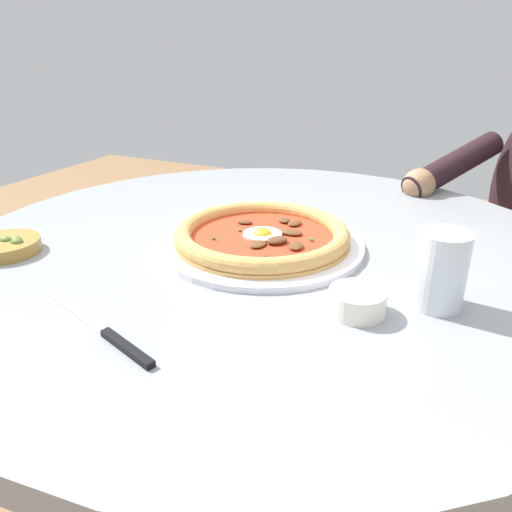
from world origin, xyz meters
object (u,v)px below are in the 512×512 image
at_px(ramekin_capers, 357,301).
at_px(olive_pan, 5,246).
at_px(dining_table, 265,314).
at_px(water_glass, 440,273).
at_px(steak_knife, 111,336).
at_px(pizza_on_plate, 261,237).

relative_size(ramekin_capers, olive_pan, 0.54).
distance_m(dining_table, olive_pan, 0.44).
bearing_deg(water_glass, ramekin_capers, 36.18).
height_order(steak_knife, ramekin_capers, ramekin_capers).
bearing_deg(water_glass, pizza_on_plate, -15.36).
bearing_deg(dining_table, steak_knife, 83.04).
distance_m(dining_table, water_glass, 0.34).
height_order(ramekin_capers, olive_pan, olive_pan).
relative_size(steak_knife, ramekin_capers, 3.11).
distance_m(pizza_on_plate, ramekin_capers, 0.24).
relative_size(water_glass, steak_knife, 0.45).
relative_size(dining_table, pizza_on_plate, 3.18).
xyz_separation_m(pizza_on_plate, olive_pan, (0.35, 0.20, -0.01)).
height_order(dining_table, olive_pan, olive_pan).
height_order(dining_table, steak_knife, steak_knife).
bearing_deg(pizza_on_plate, steak_knife, 83.09).
distance_m(ramekin_capers, olive_pan, 0.55).
height_order(water_glass, steak_knife, water_glass).
bearing_deg(water_glass, dining_table, -17.87).
xyz_separation_m(ramekin_capers, olive_pan, (0.55, 0.06, -0.01)).
bearing_deg(steak_knife, pizza_on_plate, -96.91).
height_order(pizza_on_plate, steak_knife, pizza_on_plate).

